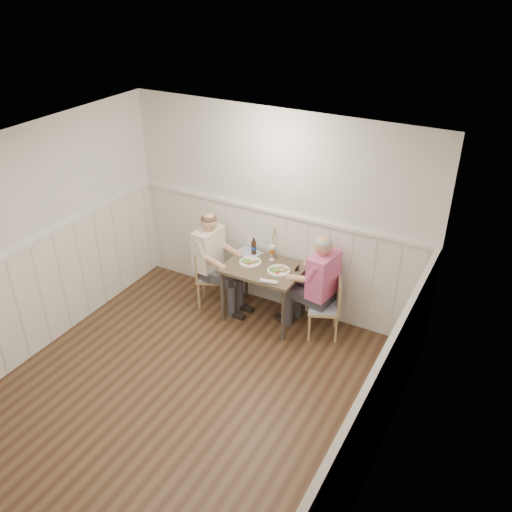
# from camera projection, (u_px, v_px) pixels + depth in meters

# --- Properties ---
(ground_plane) EXTENTS (4.50, 4.50, 0.00)m
(ground_plane) POSITION_uv_depth(u_px,v_px,m) (177.00, 407.00, 5.61)
(ground_plane) COLOR #42281A
(room_shell) EXTENTS (4.04, 4.54, 2.60)m
(room_shell) POSITION_uv_depth(u_px,v_px,m) (165.00, 284.00, 4.86)
(room_shell) COLOR silver
(room_shell) RESTS_ON ground
(wainscot) EXTENTS (4.00, 4.49, 1.34)m
(wainscot) POSITION_uv_depth(u_px,v_px,m) (211.00, 319.00, 5.79)
(wainscot) COLOR silver
(wainscot) RESTS_ON ground
(dining_table) EXTENTS (0.95, 0.70, 0.75)m
(dining_table) POSITION_uv_depth(u_px,v_px,m) (264.00, 274.00, 6.68)
(dining_table) COLOR brown
(dining_table) RESTS_ON ground
(chair_right) EXTENTS (0.49, 0.49, 0.78)m
(chair_right) POSITION_uv_depth(u_px,v_px,m) (328.00, 305.00, 6.48)
(chair_right) COLOR #9D7A55
(chair_right) RESTS_ON ground
(chair_left) EXTENTS (0.51, 0.51, 0.82)m
(chair_left) POSITION_uv_depth(u_px,v_px,m) (209.00, 273.00, 7.08)
(chair_left) COLOR #9D7A55
(chair_left) RESTS_ON ground
(man_in_pink) EXTENTS (0.66, 0.46, 1.34)m
(man_in_pink) POSITION_uv_depth(u_px,v_px,m) (319.00, 292.00, 6.47)
(man_in_pink) COLOR #3F3F47
(man_in_pink) RESTS_ON ground
(diner_cream) EXTENTS (0.64, 0.44, 1.34)m
(diner_cream) POSITION_uv_depth(u_px,v_px,m) (212.00, 267.00, 6.99)
(diner_cream) COLOR #3F3F47
(diner_cream) RESTS_ON ground
(plate_man) EXTENTS (0.28, 0.28, 0.07)m
(plate_man) POSITION_uv_depth(u_px,v_px,m) (278.00, 270.00, 6.52)
(plate_man) COLOR white
(plate_man) RESTS_ON dining_table
(plate_diner) EXTENTS (0.28, 0.28, 0.07)m
(plate_diner) POSITION_uv_depth(u_px,v_px,m) (249.00, 261.00, 6.70)
(plate_diner) COLOR white
(plate_diner) RESTS_ON dining_table
(beer_glass_a) EXTENTS (0.06, 0.06, 0.15)m
(beer_glass_a) POSITION_uv_depth(u_px,v_px,m) (272.00, 251.00, 6.76)
(beer_glass_a) COLOR silver
(beer_glass_a) RESTS_ON dining_table
(beer_glass_b) EXTENTS (0.08, 0.08, 0.20)m
(beer_glass_b) POSITION_uv_depth(u_px,v_px,m) (272.00, 251.00, 6.71)
(beer_glass_b) COLOR silver
(beer_glass_b) RESTS_ON dining_table
(beer_bottle) EXTENTS (0.07, 0.07, 0.23)m
(beer_bottle) POSITION_uv_depth(u_px,v_px,m) (254.00, 247.00, 6.85)
(beer_bottle) COLOR black
(beer_bottle) RESTS_ON dining_table
(rolled_napkin) EXTENTS (0.22, 0.09, 0.05)m
(rolled_napkin) POSITION_uv_depth(u_px,v_px,m) (269.00, 282.00, 6.29)
(rolled_napkin) COLOR white
(rolled_napkin) RESTS_ON dining_table
(grass_vase) EXTENTS (0.05, 0.05, 0.42)m
(grass_vase) POSITION_uv_depth(u_px,v_px,m) (272.00, 242.00, 6.80)
(grass_vase) COLOR silver
(grass_vase) RESTS_ON dining_table
(gingham_mat) EXTENTS (0.34, 0.29, 0.01)m
(gingham_mat) POSITION_uv_depth(u_px,v_px,m) (249.00, 253.00, 6.93)
(gingham_mat) COLOR #627CBF
(gingham_mat) RESTS_ON dining_table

